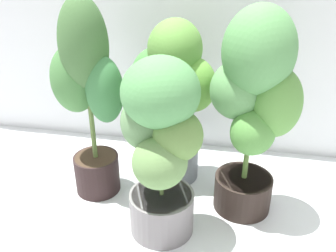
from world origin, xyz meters
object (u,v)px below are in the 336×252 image
potted_plant_center (161,143)px  potted_plant_back_center (174,92)px  potted_plant_back_right (254,101)px  potted_plant_back_left (87,90)px

potted_plant_center → potted_plant_back_center: 0.40m
potted_plant_back_right → potted_plant_center: potted_plant_back_right is taller
potted_plant_back_right → potted_plant_back_left: 0.69m
potted_plant_back_right → potted_plant_back_center: potted_plant_back_right is taller
potted_plant_back_center → potted_plant_back_left: bearing=-151.8°
potted_plant_center → potted_plant_back_center: size_ratio=0.94×
potted_plant_center → potted_plant_back_left: (-0.36, 0.22, 0.09)m
potted_plant_back_left → potted_plant_back_center: bearing=28.2°
potted_plant_back_right → potted_plant_back_center: size_ratio=1.12×
potted_plant_center → potted_plant_back_left: bearing=149.0°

